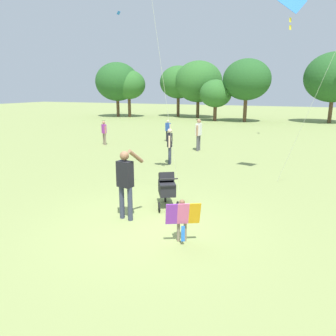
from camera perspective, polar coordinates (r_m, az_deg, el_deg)
ground_plane at (r=8.30m, az=-3.57°, el=-9.72°), size 120.00×120.00×0.00m
treeline_distant at (r=36.47m, az=8.70°, el=14.77°), size 40.13×7.66×6.74m
child_with_butterfly_kite at (r=7.12m, az=2.52°, el=-8.50°), size 0.74×0.52×0.98m
person_adult_flyer at (r=8.27m, az=-7.52°, el=-1.92°), size 0.65×0.55×1.88m
stroller at (r=9.22m, az=-0.21°, el=-3.25°), size 0.85×1.09×1.03m
kite_orange_delta at (r=12.27m, az=21.23°, el=24.81°), size 2.30×1.72×6.51m
person_red_shirt at (r=17.69m, az=5.42°, el=6.31°), size 0.25×0.56×1.73m
person_sitting_far at (r=19.90m, az=-11.19°, el=6.43°), size 0.40×0.33×1.43m
person_kid_running at (r=20.75m, az=-0.01°, el=6.91°), size 0.42×0.28×1.39m
person_back_turned at (r=14.49m, az=0.32°, el=4.40°), size 0.30×0.50×1.60m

